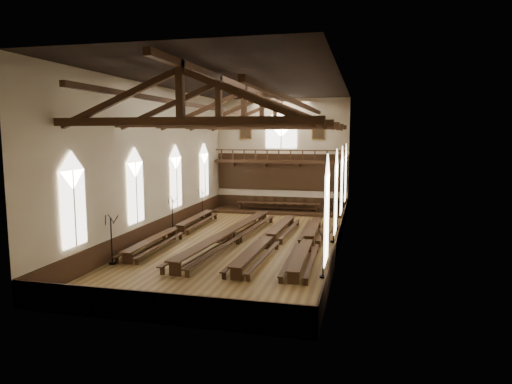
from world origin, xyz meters
TOP-DOWN VIEW (x-y plane):
  - ground at (0.00, 0.00)m, footprint 26.00×26.00m
  - room_walls at (0.00, 0.00)m, footprint 26.00×26.00m
  - wainscot_band at (0.00, 0.00)m, footprint 12.00×26.00m
  - side_windows at (-0.00, -0.00)m, footprint 11.85×19.80m
  - end_window at (0.00, 12.90)m, footprint 2.80×0.12m
  - minstrels_gallery at (0.00, 12.66)m, footprint 11.80×1.24m
  - portraits at (0.00, 12.90)m, footprint 7.75×0.09m
  - roof_trusses at (0.00, -0.00)m, footprint 11.70×25.70m
  - refectory_row_a at (-4.85, 0.41)m, footprint 1.47×13.95m
  - refectory_row_b at (-0.87, -0.42)m, footprint 2.28×15.14m
  - refectory_row_c at (1.79, -0.75)m, footprint 1.65×14.16m
  - refectory_row_d at (4.17, -0.81)m, footprint 1.55×13.94m
  - dais at (0.04, 11.40)m, footprint 11.40×2.89m
  - high_table at (0.04, 11.40)m, footprint 7.35×1.05m
  - high_chairs at (0.04, 12.13)m, footprint 5.87×0.47m
  - candelabrum_left_near at (-5.55, -6.45)m, footprint 0.71×0.82m
  - candelabrum_left_mid at (-5.55, 1.41)m, footprint 0.73×0.80m
  - candelabrum_left_far at (-5.55, 7.37)m, footprint 0.71×0.71m
  - candelabrum_right_near at (5.55, -6.14)m, footprint 0.69×0.70m
  - candelabrum_right_mid at (5.55, 1.25)m, footprint 0.79×0.83m
  - candelabrum_right_far at (5.55, 5.15)m, footprint 0.84×0.83m

SIDE VIEW (x-z plane):
  - ground at x=0.00m, z-range 0.00..0.00m
  - dais at x=0.04m, z-range 0.00..0.19m
  - refectory_row_d at x=4.17m, z-range 0.16..0.86m
  - refectory_row_a at x=-4.85m, z-range 0.16..0.86m
  - refectory_row_c at x=1.79m, z-range 0.17..0.89m
  - refectory_row_b at x=-0.87m, z-range 0.19..1.00m
  - wainscot_band at x=0.00m, z-range 0.00..1.20m
  - candelabrum_right_near at x=5.55m, z-range -0.46..1.88m
  - candelabrum_left_far at x=-5.55m, z-range -0.47..1.92m
  - high_chairs at x=0.04m, z-range 0.24..1.28m
  - high_table at x=0.04m, z-range 0.43..1.12m
  - candelabrum_left_mid at x=-5.55m, z-range -0.51..2.09m
  - candelabrum_left_near at x=-5.55m, z-range -0.52..2.15m
  - candelabrum_right_mid at x=5.55m, z-range -0.54..2.21m
  - candelabrum_right_far at x=5.55m, z-range -0.55..2.26m
  - side_windows at x=0.00m, z-range 1.49..5.99m
  - minstrels_gallery at x=0.00m, z-range 2.06..5.76m
  - room_walls at x=0.00m, z-range -6.54..19.46m
  - portraits at x=0.00m, z-range 6.38..7.82m
  - end_window at x=0.00m, z-range 5.32..9.12m
  - roof_trusses at x=0.00m, z-range 6.82..9.62m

